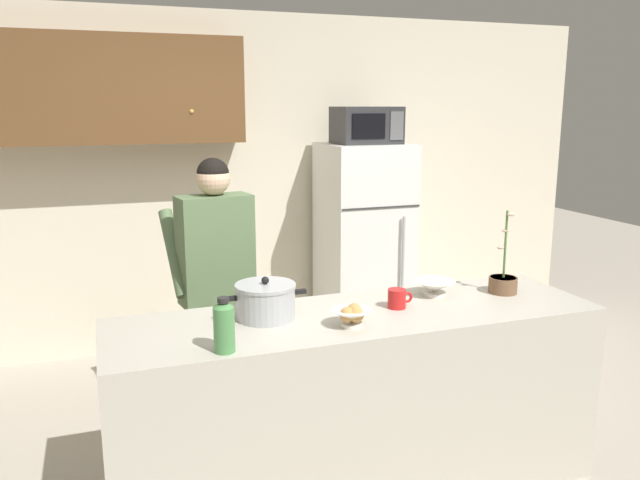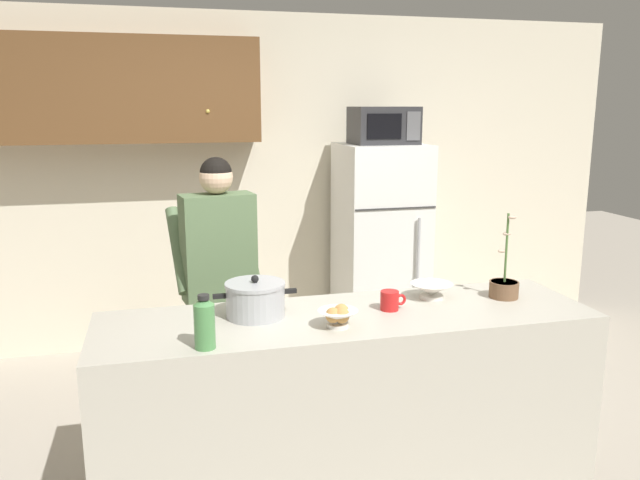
{
  "view_description": "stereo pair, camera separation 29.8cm",
  "coord_description": "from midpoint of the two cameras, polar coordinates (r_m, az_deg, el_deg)",
  "views": [
    {
      "loc": [
        -1.14,
        -2.66,
        1.9
      ],
      "look_at": [
        0.0,
        0.55,
        1.17
      ],
      "focal_mm": 35.38,
      "sensor_mm": 36.0,
      "label": 1
    },
    {
      "loc": [
        -0.85,
        -2.75,
        1.9
      ],
      "look_at": [
        0.0,
        0.55,
        1.17
      ],
      "focal_mm": 35.38,
      "sensor_mm": 36.0,
      "label": 2
    }
  ],
  "objects": [
    {
      "name": "bread_bowl",
      "position": [
        2.85,
        -0.11,
        -6.89
      ],
      "size": [
        0.18,
        0.18,
        0.1
      ],
      "color": "white",
      "rests_on": "kitchen_island"
    },
    {
      "name": "back_wall_unit",
      "position": [
        5.02,
        -11.28,
        6.87
      ],
      "size": [
        6.0,
        0.48,
        2.6
      ],
      "color": "beige",
      "rests_on": "ground"
    },
    {
      "name": "microwave",
      "position": [
        4.89,
        2.45,
        10.32
      ],
      "size": [
        0.48,
        0.37,
        0.28
      ],
      "color": "#2D2D30",
      "rests_on": "refrigerator"
    },
    {
      "name": "potted_orchid",
      "position": [
        3.45,
        13.88,
        -3.7
      ],
      "size": [
        0.15,
        0.15,
        0.44
      ],
      "color": "brown",
      "rests_on": "kitchen_island"
    },
    {
      "name": "person_near_pot",
      "position": [
        3.66,
        -11.74,
        -2.28
      ],
      "size": [
        0.54,
        0.47,
        1.62
      ],
      "color": "#33384C",
      "rests_on": "ground"
    },
    {
      "name": "empty_bowl",
      "position": [
        3.34,
        7.77,
        -4.25
      ],
      "size": [
        0.22,
        0.22,
        0.08
      ],
      "color": "white",
      "rests_on": "kitchen_island"
    },
    {
      "name": "cooking_pot",
      "position": [
        2.98,
        -7.83,
        -5.52
      ],
      "size": [
        0.4,
        0.28,
        0.2
      ],
      "color": "#ADAFB5",
      "rests_on": "kitchen_island"
    },
    {
      "name": "bottle_near_edge",
      "position": [
        2.61,
        -11.96,
        -7.63
      ],
      "size": [
        0.09,
        0.09,
        0.23
      ],
      "color": "#4C8C4C",
      "rests_on": "kitchen_island"
    },
    {
      "name": "refrigerator",
      "position": [
        5.02,
        2.26,
        -0.5
      ],
      "size": [
        0.64,
        0.68,
        1.61
      ],
      "color": "white",
      "rests_on": "ground"
    },
    {
      "name": "coffee_mug",
      "position": [
        3.12,
        4.3,
        -5.33
      ],
      "size": [
        0.13,
        0.09,
        0.1
      ],
      "color": "red",
      "rests_on": "kitchen_island"
    },
    {
      "name": "kitchen_island",
      "position": [
        3.22,
        0.64,
        -14.47
      ],
      "size": [
        2.38,
        0.68,
        0.92
      ],
      "primitive_type": "cube",
      "color": "#BCB7A8",
      "rests_on": "ground"
    }
  ]
}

